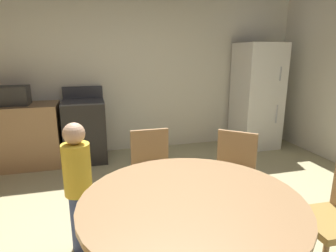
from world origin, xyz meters
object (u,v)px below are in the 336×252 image
at_px(oven_range, 85,130).
at_px(chair_northeast, 233,172).
at_px(chair_north, 152,169).
at_px(person_child, 78,185).
at_px(refrigerator, 257,96).
at_px(microwave, 12,96).
at_px(dining_table, 191,220).

bearing_deg(oven_range, chair_northeast, -55.80).
bearing_deg(chair_north, person_child, -63.93).
bearing_deg(oven_range, refrigerator, -1.08).
bearing_deg(refrigerator, chair_north, -141.99).
xyz_separation_m(oven_range, microwave, (-0.93, -0.00, 0.56)).
bearing_deg(chair_northeast, microwave, -90.11).
distance_m(microwave, person_child, 2.33).
bearing_deg(chair_northeast, oven_range, -104.61).
height_order(chair_north, chair_northeast, same).
distance_m(chair_north, chair_northeast, 0.78).
bearing_deg(oven_range, dining_table, -76.95).
bearing_deg(chair_north, oven_range, -159.99).
relative_size(oven_range, refrigerator, 0.62).
relative_size(refrigerator, chair_northeast, 2.02).
bearing_deg(refrigerator, chair_northeast, -126.41).
height_order(refrigerator, chair_northeast, refrigerator).
bearing_deg(chair_northeast, person_child, -46.11).
relative_size(refrigerator, microwave, 4.00).
relative_size(refrigerator, chair_north, 2.02).
distance_m(chair_northeast, person_child, 1.41).
distance_m(oven_range, person_child, 2.11).
bearing_deg(oven_range, person_child, -90.61).
xyz_separation_m(microwave, chair_north, (1.59, -1.76, -0.53)).
xyz_separation_m(chair_northeast, person_child, (-1.41, -0.07, 0.08)).
bearing_deg(person_child, chair_northeast, 50.57).
relative_size(microwave, dining_table, 0.33).
relative_size(oven_range, person_child, 1.01).
xyz_separation_m(oven_range, chair_north, (0.66, -1.77, 0.03)).
xyz_separation_m(oven_range, person_child, (-0.02, -2.11, 0.11)).
distance_m(refrigerator, chair_northeast, 2.50).
height_order(oven_range, person_child, oven_range).
relative_size(dining_table, chair_north, 1.55).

